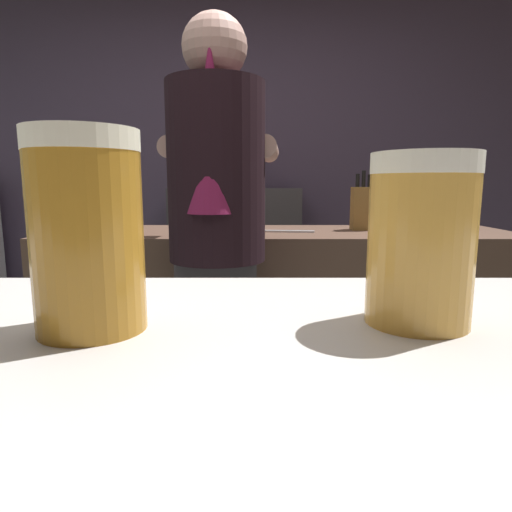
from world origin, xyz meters
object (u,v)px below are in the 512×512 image
object	(u,v)px
bartender	(215,229)
bottle_olive_oil	(228,176)
pint_glass_near	(419,240)
pint_glass_far	(86,233)
mixing_bowl	(211,227)
chefs_knife	(286,231)
knife_block	(361,208)
bottle_soy	(251,176)

from	to	relation	value
bartender	bottle_olive_oil	distance (m)	1.73
pint_glass_near	bottle_olive_oil	size ratio (longest dim) A/B	0.54
bartender	pint_glass_far	world-z (taller)	bartender
bartender	mixing_bowl	distance (m)	0.36
mixing_bowl	chefs_knife	bearing A→B (deg)	9.35
pint_glass_near	bottle_olive_oil	bearing A→B (deg)	96.19
mixing_bowl	pint_glass_far	distance (m)	1.59
chefs_knife	knife_block	bearing A→B (deg)	23.47
bartender	mixing_bowl	world-z (taller)	bartender
bartender	knife_block	xyz separation A→B (m)	(0.64, 0.51, 0.05)
bartender	pint_glass_far	distance (m)	1.24
pint_glass_near	bottle_soy	distance (m)	2.84
chefs_knife	bottle_olive_oil	bearing A→B (deg)	111.90
mixing_bowl	bottle_soy	bearing A→B (deg)	82.73
knife_block	mixing_bowl	world-z (taller)	knife_block
mixing_bowl	pint_glass_near	distance (m)	1.60
knife_block	bottle_olive_oil	xyz separation A→B (m)	(-0.70, 1.20, 0.17)
knife_block	mixing_bowl	bearing A→B (deg)	-167.09
bottle_olive_oil	bottle_soy	size ratio (longest dim) A/B	1.04
knife_block	pint_glass_far	world-z (taller)	knife_block
chefs_knife	pint_glass_near	xyz separation A→B (m)	(-0.02, -1.62, 0.17)
pint_glass_far	bottle_olive_oil	xyz separation A→B (m)	(-0.08, 2.94, 0.10)
mixing_bowl	knife_block	bearing A→B (deg)	12.91
bartender	bottle_olive_oil	size ratio (longest dim) A/B	7.28
knife_block	pint_glass_near	bearing A→B (deg)	-102.40
chefs_knife	pint_glass_near	bearing A→B (deg)	-83.39
pint_glass_near	bottle_soy	size ratio (longest dim) A/B	0.56
mixing_bowl	chefs_knife	world-z (taller)	mixing_bowl
mixing_bowl	bottle_soy	distance (m)	1.30
mixing_bowl	chefs_knife	xyz separation A→B (m)	(0.33, 0.05, -0.03)
bottle_soy	bartender	bearing A→B (deg)	-93.92
pint_glass_near	pint_glass_far	size ratio (longest dim) A/B	0.90
knife_block	bottle_soy	distance (m)	1.24
knife_block	mixing_bowl	xyz separation A→B (m)	(-0.69, -0.16, -0.08)
knife_block	pint_glass_far	size ratio (longest dim) A/B	1.96
knife_block	pint_glass_far	distance (m)	1.85
knife_block	pint_glass_near	size ratio (longest dim) A/B	2.18
bartender	bottle_olive_oil	world-z (taller)	bartender
mixing_bowl	pint_glass_near	bearing A→B (deg)	-78.80
pint_glass_far	chefs_knife	bearing A→B (deg)	80.99
bottle_soy	pint_glass_near	bearing A→B (deg)	-87.00
pint_glass_near	bottle_soy	world-z (taller)	bottle_soy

